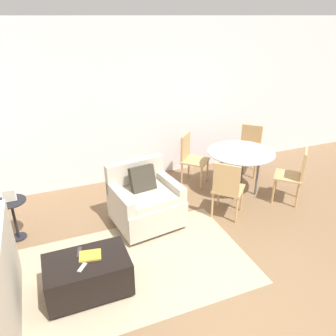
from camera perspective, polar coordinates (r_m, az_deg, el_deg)
The scene contains 15 objects.
ground_plane at distance 3.78m, azimuth 13.22°, elevation -22.57°, with size 20.00×20.00×0.00m, color brown.
wall_back at distance 5.79m, azimuth -4.71°, elevation 11.21°, with size 12.00×0.06×2.75m.
area_rug at distance 4.14m, azimuth -6.82°, elevation -16.85°, with size 2.90×1.70×0.01m.
armchair at distance 4.68m, azimuth -4.00°, elevation -5.80°, with size 0.99×0.92×0.88m.
ottoman at distance 3.78m, azimuth -13.77°, elevation -17.55°, with size 0.88×0.55×0.43m.
book_stack at distance 3.69m, azimuth -13.40°, elevation -14.61°, with size 0.25×0.21×0.02m.
tv_remote_primary at distance 3.57m, azimuth -14.72°, elevation -16.38°, with size 0.11×0.13×0.01m.
tv_remote_secondary at distance 3.77m, azimuth -15.18°, elevation -13.93°, with size 0.07×0.17×0.01m.
side_table at distance 4.79m, azimuth -25.37°, elevation -7.02°, with size 0.38×0.38×0.58m.
picture_frame at distance 4.67m, azimuth -25.94°, elevation -4.36°, with size 0.17×0.06×0.16m.
dining_table at distance 5.51m, azimuth 12.54°, elevation 2.02°, with size 1.10×1.10×0.73m.
dining_chair_near_left at distance 4.80m, azimuth 10.30°, elevation -3.16°, with size 0.59×0.59×0.90m.
dining_chair_near_right at distance 5.50m, azimuth 21.27°, elevation -0.73°, with size 0.59×0.59×0.90m.
dining_chair_far_left at distance 5.76m, azimuth 3.96°, elevation 2.18°, with size 0.59×0.59×0.90m.
dining_chair_far_right at distance 6.36m, azimuth 14.01°, elevation 3.73°, with size 0.59×0.59×0.90m.
Camera 1 is at (-1.66, -1.99, 2.75)m, focal length 35.00 mm.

